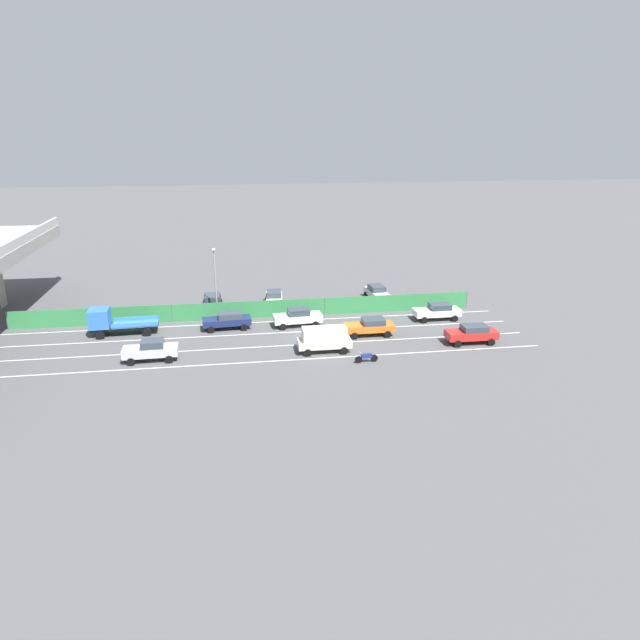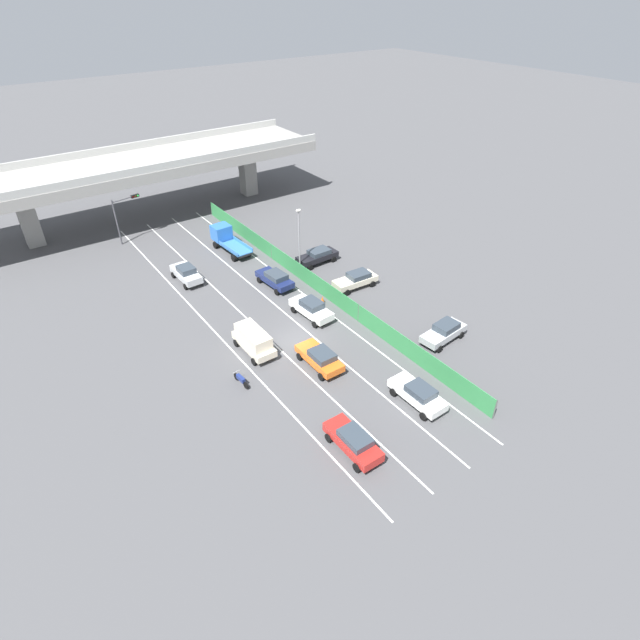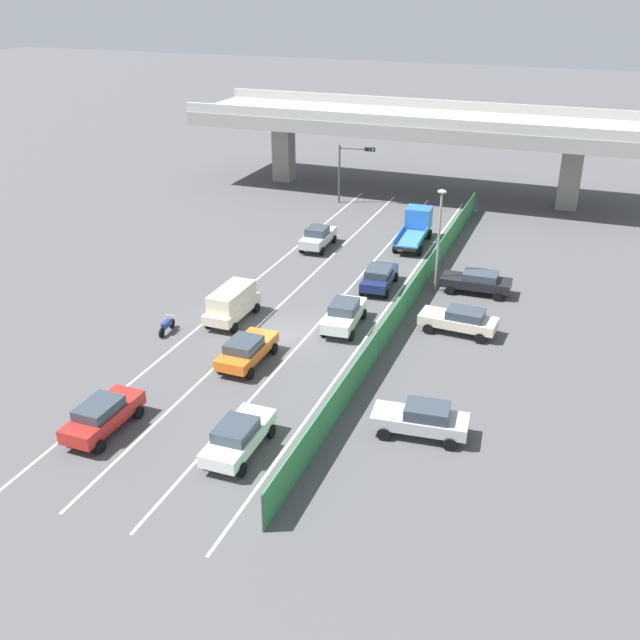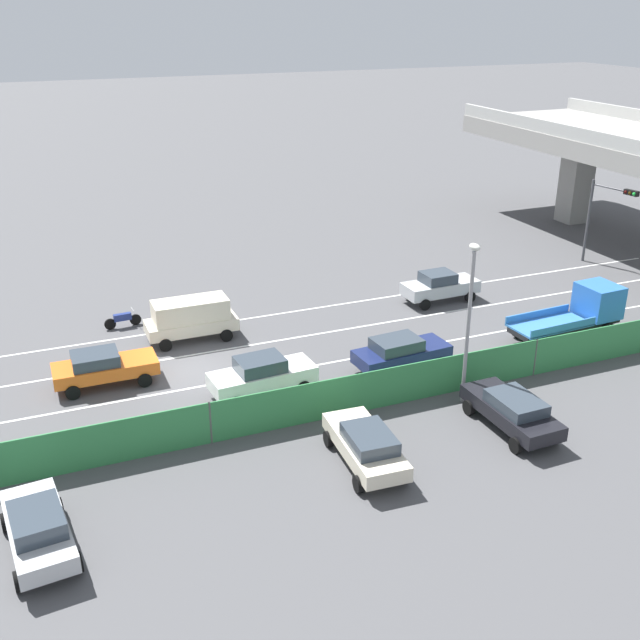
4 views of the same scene
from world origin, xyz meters
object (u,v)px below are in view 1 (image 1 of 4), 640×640
Objects in this scene: car_van_cream at (324,338)px; parked_wagon_silver at (377,292)px; street_lamp at (215,276)px; traffic_cone at (281,316)px; car_sedan_white at (298,317)px; car_hatchback_white at (437,311)px; motorcycle at (366,357)px; parked_sedan_cream at (274,298)px; flatbed_truck_blue at (111,321)px; car_sedan_navy at (228,320)px; car_sedan_silver at (151,350)px; parked_sedan_dark at (212,301)px; car_sedan_red at (472,333)px; car_taxi_orange at (370,326)px.

car_van_cream reaches higher than parked_wagon_silver.
parked_wagon_silver is at bearing -79.33° from street_lamp.
traffic_cone is at bearing 17.66° from car_van_cream.
car_hatchback_white is (-0.18, -14.04, -0.04)m from car_sedan_white.
parked_sedan_cream is at bearing 20.81° from motorcycle.
parked_sedan_cream is (16.61, 6.31, 0.43)m from motorcycle.
street_lamp is at bearing -68.28° from flatbed_truck_blue.
car_sedan_navy reaches higher than motorcycle.
motorcycle is at bearing -155.32° from car_sedan_white.
car_sedan_silver is at bearing 121.62° from parked_wagon_silver.
motorcycle is (-9.95, -21.89, -0.85)m from flatbed_truck_blue.
parked_wagon_silver is 18.14m from street_lamp.
parked_sedan_dark is at bearing 51.35° from car_sedan_white.
car_sedan_red is at bearing -74.27° from motorcycle.
parked_wagon_silver is at bearing 30.23° from car_hatchback_white.
parked_wagon_silver is at bearing -88.20° from parked_sedan_dark.
car_van_cream is at bearing -130.92° from car_sedan_navy.
flatbed_truck_blue is (-0.08, 10.64, 0.41)m from car_sedan_navy.
car_sedan_silver is 0.98× the size of car_van_cream.
flatbed_truck_blue reaches higher than parked_sedan_cream.
car_sedan_silver reaches higher than car_sedan_red.
parked_wagon_silver is at bearing -30.18° from car_van_cream.
traffic_cone is at bearing -104.20° from street_lamp.
parked_sedan_dark is at bearing 55.11° from car_taxi_orange.
car_sedan_red is at bearing -115.68° from street_lamp.
parked_sedan_cream is (-0.46, 11.51, -0.02)m from parked_wagon_silver.
flatbed_truck_blue is (0.12, 17.37, 0.36)m from car_sedan_white.
parked_sedan_cream is 1.00× the size of parked_sedan_dark.
car_sedan_white is at bearing -147.98° from traffic_cone.
car_sedan_white is 7.28× the size of traffic_cone.
parked_sedan_dark is at bearing -54.07° from flatbed_truck_blue.
traffic_cone is (2.51, 15.50, -0.60)m from car_hatchback_white.
parked_wagon_silver is at bearing -66.33° from traffic_cone.
car_sedan_silver is at bearing 89.57° from car_sedan_red.
car_sedan_navy is at bearing -166.05° from parked_sedan_dark.
car_sedan_red is 25.31m from street_lamp.
car_sedan_silver is 6.83× the size of traffic_cone.
street_lamp reaches higher than car_sedan_white.
flatbed_truck_blue reaches higher than traffic_cone.
car_hatchback_white is at bearing -90.54° from flatbed_truck_blue.
parked_sedan_cream is at bearing 66.30° from car_hatchback_white.
car_hatchback_white reaches higher than motorcycle.
traffic_cone is (-4.44, -0.33, -0.58)m from parked_sedan_cream.
flatbed_truck_blue is 1.33× the size of parked_wagon_silver.
car_sedan_white is (6.93, 14.81, 0.01)m from car_sedan_red.
car_van_cream reaches higher than car_sedan_silver.
traffic_cone is at bearing -122.22° from parked_sedan_dark.
car_sedan_silver reaches higher than parked_wagon_silver.
car_taxi_orange is 0.99× the size of car_hatchback_white.
car_van_cream is at bearing -162.34° from traffic_cone.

